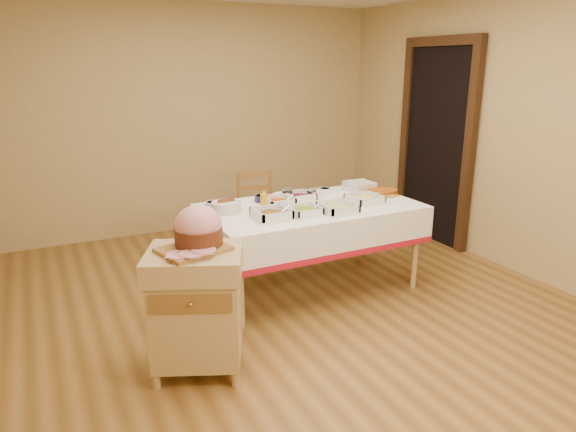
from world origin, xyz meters
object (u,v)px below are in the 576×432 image
Objects in this scene: butcher_cart at (197,304)px; preserve_jar_left at (287,194)px; dining_chair at (256,212)px; bread_basket at (226,207)px; ham_on_board at (198,231)px; plate_stack at (359,186)px; brass_platter at (381,193)px; preserve_jar_right at (312,194)px; mustard_bottle at (264,202)px; dining_table at (310,223)px.

butcher_cart is 1.61m from preserve_jar_left.
bread_basket is (-0.65, -0.90, 0.36)m from dining_chair.
ham_on_board reaches higher than preserve_jar_left.
brass_platter is (0.09, -0.23, -0.02)m from plate_stack.
preserve_jar_right is at bearing 3.21° from bread_basket.
mustard_bottle is at bearing 44.55° from ham_on_board.
ham_on_board reaches higher than bread_basket.
butcher_cart is 1.97× the size of ham_on_board.
butcher_cart is 3.42× the size of plate_stack.
mustard_bottle is at bearing -143.92° from preserve_jar_left.
plate_stack is at bearing -46.46° from dining_chair.
ham_on_board reaches higher than dining_chair.
dining_chair is 1.13m from plate_stack.
butcher_cart is 7.11× the size of preserve_jar_right.
butcher_cart is 2.19× the size of brass_platter.
preserve_jar_right is 0.48× the size of plate_stack.
ham_on_board is 1.74× the size of plate_stack.
brass_platter is (1.98, 0.80, -0.16)m from ham_on_board.
preserve_jar_right is at bearing 17.02° from mustard_bottle.
ham_on_board is at bearing -119.54° from bread_basket.
butcher_cart is at bearing -147.53° from dining_table.
brass_platter is (1.19, 0.02, -0.06)m from mustard_bottle.
butcher_cart is 2.23m from plate_stack.
butcher_cart is 0.95× the size of dining_chair.
preserve_jar_left is 0.77m from plate_stack.
bread_basket is 1.48m from brass_platter.
mustard_bottle is (-0.54, -0.16, 0.03)m from preserve_jar_right.
preserve_jar_left is 1.05× the size of preserve_jar_right.
dining_table is 7.59× the size of bread_basket.
brass_platter is at bearing -50.51° from dining_chair.
brass_platter is at bearing 22.27° from butcher_cart.
brass_platter reaches higher than dining_table.
plate_stack is at bearing 12.58° from mustard_bottle.
brass_platter is at bearing -68.50° from plate_stack.
dining_table is 10.01× the size of mustard_bottle.
ham_on_board is at bearing 38.10° from butcher_cart.
plate_stack is (0.67, 0.25, 0.21)m from dining_table.
preserve_jar_right is 0.48× the size of bread_basket.
dining_chair is 7.12× the size of preserve_jar_left.
plate_stack reaches higher than butcher_cart.
dining_chair reaches higher than butcher_cart.
dining_table is 0.29m from preserve_jar_right.
preserve_jar_left is at bearing 36.08° from mustard_bottle.
preserve_jar_left is at bearing 111.52° from dining_table.
ham_on_board is 1.11× the size of brass_platter.
dining_table is 2.11× the size of dining_chair.
dining_table is at bearing -9.74° from bread_basket.
mustard_bottle is at bearing -167.42° from plate_stack.
dining_chair is 2.07× the size of ham_on_board.
ham_on_board is 2.14m from brass_platter.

